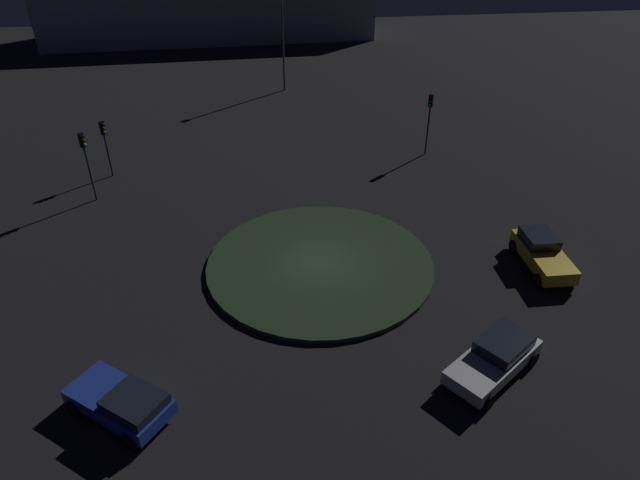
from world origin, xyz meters
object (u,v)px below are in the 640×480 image
object	(u,v)px
traffic_light_northwest	(86,153)
traffic_light_northeast	(429,113)
car_silver	(496,357)
streetlamp_north	(283,28)
car_blue	(122,402)
store_building	(210,7)
traffic_light_northwest_near	(105,138)
car_yellow	(542,253)

from	to	relation	value
traffic_light_northwest	traffic_light_northeast	bearing A→B (deg)	44.54
car_silver	streetlamp_north	bearing A→B (deg)	-116.67
car_blue	traffic_light_northwest	xyz separation A→B (m)	(-4.52, 17.46, 2.42)
traffic_light_northwest	store_building	bearing A→B (deg)	116.23
car_blue	traffic_light_northwest_near	size ratio (longest dim) A/B	1.12
car_silver	car_blue	bearing A→B (deg)	-33.95
traffic_light_northeast	streetlamp_north	world-z (taller)	streetlamp_north
car_blue	car_yellow	world-z (taller)	car_yellow
traffic_light_northwest_near	streetlamp_north	xyz separation A→B (m)	(12.88, 16.69, 2.86)
streetlamp_north	store_building	size ratio (longest dim) A/B	0.21
car_silver	store_building	distance (m)	60.45
traffic_light_northeast	store_building	bearing A→B (deg)	-120.43
traffic_light_northwest	streetlamp_north	distance (m)	24.17
car_silver	traffic_light_northwest_near	bearing A→B (deg)	-83.06
car_silver	traffic_light_northeast	size ratio (longest dim) A/B	1.05
store_building	traffic_light_northwest_near	bearing A→B (deg)	79.75
car_yellow	traffic_light_northwest	size ratio (longest dim) A/B	0.97
store_building	streetlamp_north	bearing A→B (deg)	106.58
car_blue	store_building	distance (m)	59.42
traffic_light_northwest_near	traffic_light_northeast	size ratio (longest dim) A/B	0.86
traffic_light_northwest_near	traffic_light_northwest	bearing A→B (deg)	-52.81
streetlamp_north	traffic_light_northwest	bearing A→B (deg)	-123.55
car_silver	traffic_light_northwest	bearing A→B (deg)	-77.32
store_building	traffic_light_northwest	bearing A→B (deg)	79.85
streetlamp_north	store_building	xyz separation A→B (m)	(-7.42, 21.84, -2.06)
traffic_light_northwest_near	car_yellow	bearing A→B (deg)	14.45
car_blue	car_silver	xyz separation A→B (m)	(14.57, 0.42, 0.05)
streetlamp_north	store_building	bearing A→B (deg)	108.76
car_yellow	traffic_light_northwest	bearing A→B (deg)	-111.77
traffic_light_northwest	traffic_light_northeast	xyz separation A→B (m)	(22.37, 4.08, 0.01)
car_blue	streetlamp_north	distance (m)	38.81
traffic_light_northeast	store_building	size ratio (longest dim) A/B	0.11
traffic_light_northwest_near	streetlamp_north	bearing A→B (deg)	96.38
traffic_light_northeast	streetlamp_north	bearing A→B (deg)	-114.35
car_silver	car_yellow	bearing A→B (deg)	-163.17
car_yellow	streetlamp_north	xyz separation A→B (m)	(-11.04, 30.28, 4.80)
traffic_light_northeast	store_building	xyz separation A→B (m)	(-16.50, 37.80, 0.39)
traffic_light_northwest_near	store_building	size ratio (longest dim) A/B	0.10
traffic_light_northwest_near	traffic_light_northeast	xyz separation A→B (m)	(21.97, 0.73, 0.41)
car_blue	traffic_light_northeast	bearing A→B (deg)	-92.18
car_blue	traffic_light_northwest	size ratio (longest dim) A/B	0.97
traffic_light_northwest	streetlamp_north	size ratio (longest dim) A/B	0.52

